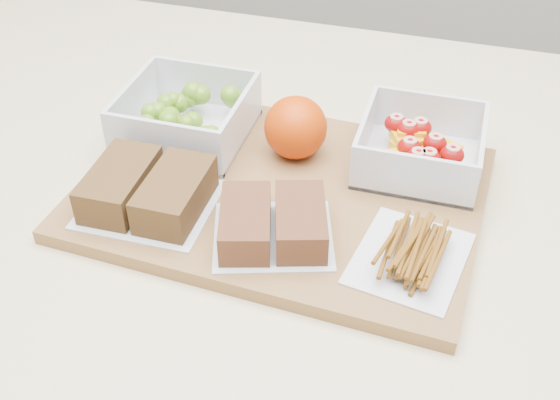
# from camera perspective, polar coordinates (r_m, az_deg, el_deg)

# --- Properties ---
(cutting_board) EXTENTS (0.44, 0.32, 0.02)m
(cutting_board) POSITION_cam_1_polar(r_m,az_deg,el_deg) (0.76, 0.09, 0.53)
(cutting_board) COLOR olive
(cutting_board) RESTS_ON counter
(grape_container) EXTENTS (0.14, 0.14, 0.06)m
(grape_container) POSITION_cam_1_polar(r_m,az_deg,el_deg) (0.83, -7.51, 6.78)
(grape_container) COLOR silver
(grape_container) RESTS_ON cutting_board
(fruit_container) EXTENTS (0.13, 0.13, 0.06)m
(fruit_container) POSITION_cam_1_polar(r_m,az_deg,el_deg) (0.79, 11.27, 4.08)
(fruit_container) COLOR silver
(fruit_container) RESTS_ON cutting_board
(orange) EXTENTS (0.07, 0.07, 0.07)m
(orange) POSITION_cam_1_polar(r_m,az_deg,el_deg) (0.78, 1.27, 5.91)
(orange) COLOR #C73A04
(orange) RESTS_ON cutting_board
(sandwich_bag_left) EXTENTS (0.13, 0.12, 0.04)m
(sandwich_bag_left) POSITION_cam_1_polar(r_m,az_deg,el_deg) (0.73, -10.71, 0.79)
(sandwich_bag_left) COLOR silver
(sandwich_bag_left) RESTS_ON cutting_board
(sandwich_bag_center) EXTENTS (0.14, 0.13, 0.04)m
(sandwich_bag_center) POSITION_cam_1_polar(r_m,az_deg,el_deg) (0.68, -0.57, -1.90)
(sandwich_bag_center) COLOR silver
(sandwich_bag_center) RESTS_ON cutting_board
(pretzel_bag) EXTENTS (0.12, 0.13, 0.03)m
(pretzel_bag) POSITION_cam_1_polar(r_m,az_deg,el_deg) (0.67, 10.61, -3.94)
(pretzel_bag) COLOR silver
(pretzel_bag) RESTS_ON cutting_board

